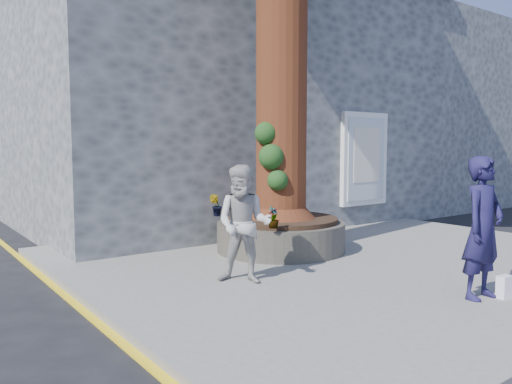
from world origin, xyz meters
TOP-DOWN VIEW (x-y plane):
  - ground at (0.00, 0.00)m, footprint 120.00×120.00m
  - pavement at (1.50, 1.00)m, footprint 9.00×8.00m
  - yellow_line at (-3.05, 1.00)m, footprint 0.10×30.00m
  - stone_shop at (2.50, 7.20)m, footprint 10.30×8.30m
  - neighbour_shop at (10.50, 7.20)m, footprint 6.00×8.00m
  - planter at (0.80, 2.00)m, footprint 2.30×2.30m
  - man at (0.97, -1.70)m, footprint 0.64×0.43m
  - woman at (-0.97, 0.64)m, footprint 0.98×1.00m
  - shopping_bag at (1.21, -1.88)m, footprint 0.21×0.14m
  - plant_a at (-0.05, 1.15)m, footprint 0.22×0.19m
  - plant_b at (-0.05, 2.85)m, footprint 0.31×0.31m
  - plant_c at (-0.05, 1.15)m, footprint 0.22×0.22m
  - plant_d at (1.65, 2.85)m, footprint 0.34×0.34m

SIDE VIEW (x-z plane):
  - ground at x=0.00m, z-range 0.00..0.00m
  - yellow_line at x=-3.05m, z-range 0.00..0.01m
  - pavement at x=1.50m, z-range 0.00..0.12m
  - shopping_bag at x=1.21m, z-range 0.12..0.40m
  - planter at x=0.80m, z-range 0.11..0.71m
  - plant_d at x=1.65m, z-range 0.72..1.00m
  - plant_c at x=-0.05m, z-range 0.72..1.03m
  - plant_a at x=-0.05m, z-range 0.72..1.08m
  - plant_b at x=-0.05m, z-range 0.72..1.12m
  - woman at x=-0.97m, z-range 0.12..1.75m
  - man at x=0.97m, z-range 0.12..1.88m
  - neighbour_shop at x=10.50m, z-range 0.00..6.00m
  - stone_shop at x=2.50m, z-range 0.01..6.31m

